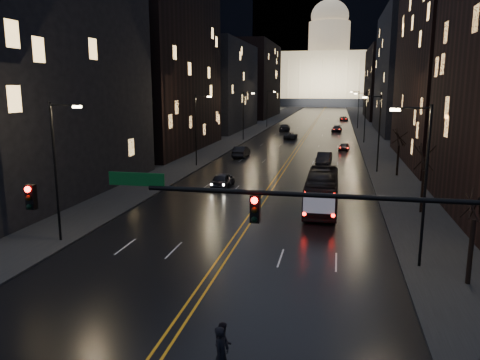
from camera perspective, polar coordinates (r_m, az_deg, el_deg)
The scene contains 37 objects.
ground at distance 19.77m, azimuth -8.87°, elevation -18.84°, with size 900.00×900.00×0.00m, color black.
road at distance 146.41m, azimuth 9.35°, elevation 7.27°, with size 20.00×320.00×0.02m, color black.
sidewalk_left at distance 147.66m, azimuth 3.87°, elevation 7.45°, with size 8.00×320.00×0.16m, color black.
sidewalk_right at distance 146.47m, azimuth 14.86°, elevation 7.07°, with size 8.00×320.00×0.16m, color black.
center_line at distance 146.41m, azimuth 9.35°, elevation 7.27°, with size 0.62×320.00×0.01m, color orange.
building_left_near at distance 46.73m, azimuth -24.48°, elevation 11.67°, with size 12.00×28.00×22.00m, color black.
building_left_mid at distance 75.18m, azimuth -9.84°, elevation 14.26°, with size 12.00×30.00×28.00m, color black.
building_left_far at distance 111.33m, azimuth -2.48°, elevation 11.33°, with size 12.00×34.00×20.00m, color black.
building_left_dist at distance 158.32m, azimuth 1.87°, elevation 12.04°, with size 12.00×40.00×24.00m, color black.
building_right_tall at distance 68.18m, azimuth 25.43°, elevation 17.93°, with size 12.00×30.00×38.00m, color black.
building_right_mid at distance 108.99m, azimuth 19.99°, elevation 12.26°, with size 12.00×34.00×26.00m, color black.
building_right_dist at distance 156.64m, azimuth 17.49°, elevation 11.18°, with size 12.00×40.00×22.00m, color black.
mountain_ridge at distance 401.18m, azimuth 17.40°, elevation 18.69°, with size 520.00×60.00×130.00m, color black.
capitol at distance 266.11m, azimuth 10.66°, elevation 12.66°, with size 90.00×50.00×58.50m.
traffic_signal at distance 16.64m, azimuth 10.08°, elevation -5.57°, with size 17.29×0.45×7.00m.
streetlamp_right_near at distance 26.77m, azimuth 21.34°, elevation 0.19°, with size 2.13×0.25×9.00m.
streetlamp_left_near at distance 31.42m, azimuth -21.35°, elevation 1.73°, with size 2.13×0.25×9.00m.
streetlamp_right_mid at distance 56.33m, azimuth 16.43°, elevation 5.94°, with size 2.13×0.25×9.00m.
streetlamp_left_mid at distance 58.68m, azimuth -5.24°, elevation 6.55°, with size 2.13×0.25×9.00m.
streetlamp_right_far at distance 86.19m, azimuth 14.89°, elevation 7.72°, with size 2.13×0.25×9.00m.
streetlamp_left_far at distance 87.75m, azimuth 0.52°, elevation 8.15°, with size 2.13×0.25×9.00m.
streetlamp_right_dist at distance 116.13m, azimuth 14.15°, elevation 8.58°, with size 2.13×0.25×9.00m.
streetlamp_left_dist at distance 117.29m, azimuth 3.41°, elevation 8.92°, with size 2.13×0.25×9.00m.
tree_right_near at distance 25.44m, azimuth 26.83°, elevation -2.09°, with size 2.40×2.40×6.65m.
tree_right_mid at distance 38.90m, azimuth 21.63°, elevation 2.58°, with size 2.40×2.40×6.65m.
tree_right_far at distance 54.62m, azimuth 18.85°, elevation 5.06°, with size 2.40×2.40×6.65m.
bus at distance 38.96m, azimuth 9.94°, elevation -1.33°, with size 2.49×10.66×2.97m, color black.
oncoming_car_a at distance 46.76m, azimuth -2.13°, elevation 0.03°, with size 1.79×4.44×1.51m, color black.
oncoming_car_b at distance 66.83m, azimuth 0.15°, elevation 3.48°, with size 1.70×4.89×1.61m, color black.
oncoming_car_c at distance 91.24m, azimuth 6.21°, elevation 5.41°, with size 2.18×4.72×1.31m, color black.
oncoming_car_d at distance 107.12m, azimuth 5.46°, elevation 6.38°, with size 2.30×5.67×1.64m, color black.
receding_car_a at distance 61.52m, azimuth 10.20°, elevation 2.61°, with size 1.69×4.83×1.59m, color black.
receding_car_b at distance 75.38m, azimuth 12.55°, elevation 3.97°, with size 1.51×3.75×1.28m, color black.
receding_car_c at distance 106.86m, azimuth 11.72°, elevation 6.13°, with size 2.00×4.93×1.43m, color black.
receding_car_d at distance 143.24m, azimuth 12.55°, elevation 7.33°, with size 2.21×4.79×1.33m, color black.
pedestrian_a at distance 16.91m, azimuth -2.26°, elevation -20.45°, with size 0.72×0.47×1.97m, color black.
pedestrian_b at distance 18.03m, azimuth -2.11°, elevation -19.10°, with size 0.74×0.41×1.52m, color black.
Camera 1 is at (6.26, -15.94, 9.87)m, focal length 35.00 mm.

